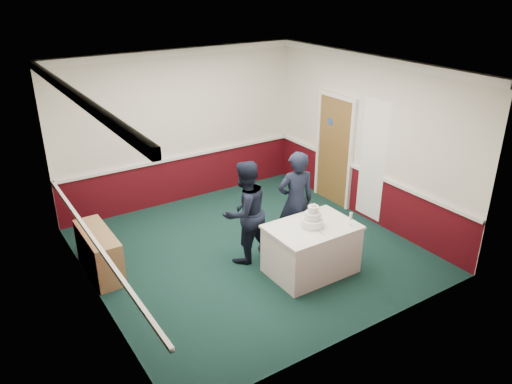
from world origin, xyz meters
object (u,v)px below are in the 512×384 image
wedding_cake (313,220)px  person_man (245,212)px  person_woman (296,202)px  cake_table (311,249)px  cake_knife (319,232)px  champagne_flute (351,217)px  sideboard (99,252)px

wedding_cake → person_man: person_man is taller
person_man → person_woman: person_woman is taller
person_man → person_woman: size_ratio=0.98×
cake_table → cake_knife: (-0.03, -0.20, 0.39)m
wedding_cake → champagne_flute: size_ratio=1.78×
sideboard → wedding_cake: (2.73, -1.74, 0.55)m
cake_knife → person_woman: bearing=77.3°
champagne_flute → cake_knife: bearing=171.4°
wedding_cake → cake_knife: 0.23m
wedding_cake → person_woman: 0.73m
person_man → champagne_flute: bearing=127.0°
person_woman → champagne_flute: bearing=120.3°
wedding_cake → person_man: size_ratio=0.22×
sideboard → champagne_flute: (3.23, -2.02, 0.58)m
cake_table → champagne_flute: champagne_flute is taller
person_man → cake_table: bearing=118.8°
wedding_cake → cake_knife: wedding_cake is taller
cake_knife → person_woman: 0.93m
sideboard → cake_knife: bearing=-35.7°
cake_knife → person_man: bearing=122.6°
sideboard → cake_table: (2.73, -1.74, 0.05)m
cake_table → cake_knife: 0.44m
champagne_flute → person_man: 1.63m
cake_table → champagne_flute: 0.78m
person_woman → cake_table: bearing=87.0°
sideboard → champagne_flute: bearing=-32.0°
wedding_cake → cake_table: bearing=-90.0°
wedding_cake → person_man: 1.08m
cake_table → person_man: 1.17m
cake_knife → person_man: person_man is taller
wedding_cake → person_woman: (0.21, 0.70, -0.04)m
champagne_flute → person_woman: size_ratio=0.12×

